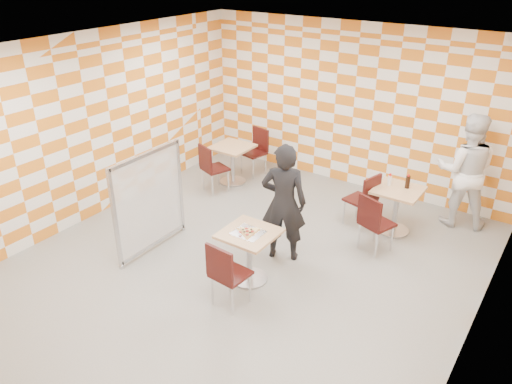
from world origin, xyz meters
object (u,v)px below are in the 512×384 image
main_table (249,248)px  chair_empty_near (211,165)px  empty_table (232,158)px  sport_bottle (390,180)px  chair_second_front (373,220)px  man_white (465,171)px  second_table (397,203)px  chair_main_front (226,271)px  man_dark (284,203)px  soda_bottle (408,182)px  chair_second_side (365,197)px  partition (150,202)px  chair_empty_far (257,148)px

main_table → chair_empty_near: chair_empty_near is taller
empty_table → sport_bottle: 3.09m
main_table → chair_second_front: 1.93m
chair_empty_near → man_white: (4.07, 1.38, 0.39)m
chair_empty_near → man_white: man_white is taller
second_table → chair_main_front: chair_main_front is taller
chair_second_front → man_dark: (-1.03, -0.84, 0.34)m
empty_table → chair_empty_near: (-0.07, -0.57, 0.04)m
chair_empty_near → soda_bottle: bearing=10.7°
chair_second_side → sport_bottle: 0.46m
main_table → partition: 1.69m
second_table → chair_second_side: size_ratio=0.81×
chair_second_front → chair_empty_near: same height
main_table → chair_main_front: bearing=-81.6°
second_table → empty_table: 3.24m
chair_empty_far → soda_bottle: bearing=-9.9°
chair_empty_near → man_dark: 2.49m
man_dark → man_white: 3.09m
chair_empty_near → chair_main_front: bearing=-47.9°
partition → soda_bottle: 3.93m
chair_second_side → sport_bottle: (0.30, 0.19, 0.29)m
man_white → chair_second_side: bearing=22.5°
main_table → chair_empty_near: 2.82m
empty_table → soda_bottle: size_ratio=3.26×
second_table → chair_second_side: chair_second_side is taller
chair_second_side → man_dark: man_dark is taller
chair_main_front → chair_second_front: 2.45m
second_table → sport_bottle: size_ratio=3.75×
soda_bottle → main_table: bearing=-116.9°
partition → sport_bottle: partition is taller
chair_main_front → chair_empty_near: size_ratio=1.00×
chair_main_front → man_white: man_white is taller
empty_table → partition: partition is taller
empty_table → chair_second_side: bearing=-3.6°
man_white → sport_bottle: (-0.93, -0.80, -0.10)m
chair_second_front → soda_bottle: (0.16, 0.89, 0.31)m
chair_second_front → soda_bottle: size_ratio=4.02×
chair_second_front → partition: (-2.75, -1.75, 0.25)m
partition → soda_bottle: (2.91, 2.64, 0.06)m
chair_main_front → man_white: size_ratio=0.49×
partition → man_white: (3.58, 3.38, 0.15)m
chair_empty_far → chair_second_front: bearing=-25.5°
man_dark → sport_bottle: (0.93, 1.66, -0.04)m
second_table → chair_second_front: 0.78m
man_dark → sport_bottle: size_ratio=8.83×
chair_second_front → chair_main_front: bearing=-114.2°
second_table → chair_main_front: 3.20m
main_table → man_white: size_ratio=0.40×
empty_table → chair_second_side: 2.78m
chair_second_side → chair_empty_far: size_ratio=1.00×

